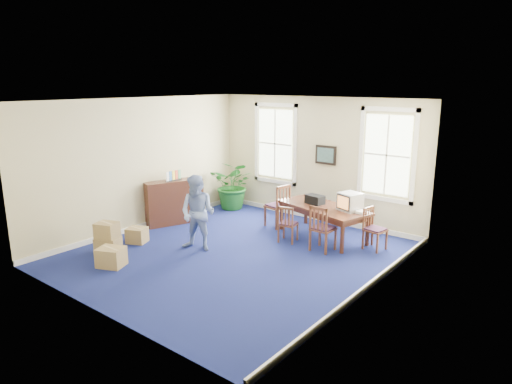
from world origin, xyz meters
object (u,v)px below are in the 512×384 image
Objects in this scene: conference_table at (322,222)px; chair_near_left at (288,223)px; man at (198,213)px; potted_plant at (234,185)px; cardboard_boxes at (116,238)px; credenza at (174,201)px; crt_tv at (350,202)px.

chair_near_left reaches higher than conference_table.
man is 3.35m from potted_plant.
potted_plant reaches higher than cardboard_boxes.
chair_near_left is 0.52× the size of man.
credenza is 1.16× the size of cardboard_boxes.
credenza is (-3.53, -1.42, 0.20)m from conference_table.
credenza reaches higher than chair_near_left.
chair_near_left is 0.59× the size of credenza.
man is at bearing 47.88° from cardboard_boxes.
potted_plant is (-3.24, 0.58, 0.32)m from conference_table.
credenza is at bearing 135.49° from man.
conference_table is 0.87m from crt_tv.
chair_near_left is 2.08m from man.
credenza is (-3.08, -0.66, 0.15)m from chair_near_left.
credenza is 2.36m from cardboard_boxes.
man reaches higher than potted_plant.
chair_near_left is at bearing 50.62° from cardboard_boxes.
credenza is at bearing 107.28° from cardboard_boxes.
cardboard_boxes is (-1.15, -1.27, -0.46)m from man.
potted_plant reaches higher than chair_near_left.
chair_near_left is 0.68× the size of cardboard_boxes.
cardboard_boxes is at bearing -84.56° from potted_plant.
chair_near_left is at bearing 36.03° from man.
man reaches higher than crt_tv.
man is (-2.34, -2.44, -0.13)m from crt_tv.
cardboard_boxes is (0.70, -2.24, -0.22)m from credenza.
cardboard_boxes is (-2.84, -3.66, -0.02)m from conference_table.
conference_table is 3.81m from credenza.
man is (-1.23, -1.63, 0.39)m from chair_near_left.
potted_plant is at bearing -169.24° from crt_tv.
crt_tv is 0.35× the size of potted_plant.
crt_tv and credenza have the same top height.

